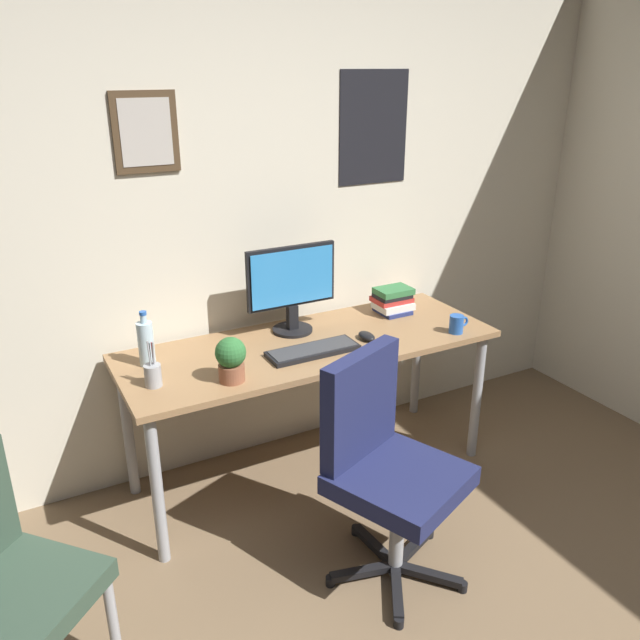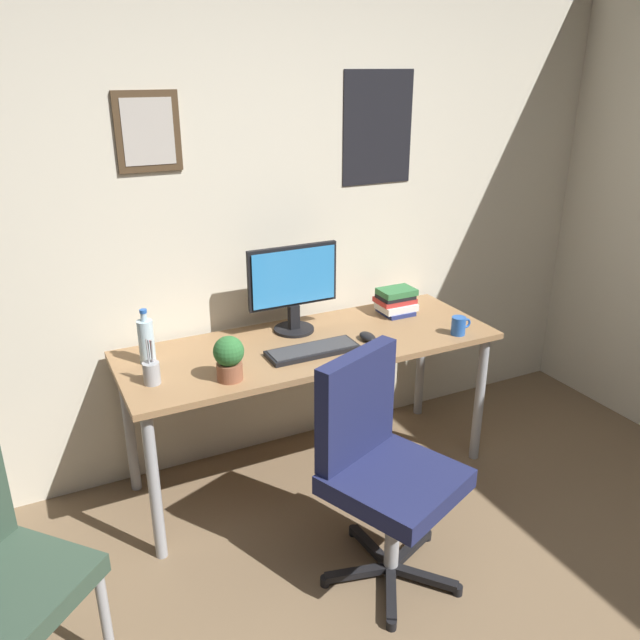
{
  "view_description": "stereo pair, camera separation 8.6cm",
  "coord_description": "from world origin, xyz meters",
  "views": [
    {
      "loc": [
        -1.11,
        -0.75,
        1.97
      ],
      "look_at": [
        0.18,
        1.64,
        0.89
      ],
      "focal_mm": 36.0,
      "sensor_mm": 36.0,
      "label": 1
    },
    {
      "loc": [
        -1.03,
        -0.79,
        1.97
      ],
      "look_at": [
        0.18,
        1.64,
        0.89
      ],
      "focal_mm": 36.0,
      "sensor_mm": 36.0,
      "label": 2
    }
  ],
  "objects": [
    {
      "name": "wall_back",
      "position": [
        0.0,
        2.15,
        1.3
      ],
      "size": [
        4.4,
        0.1,
        2.6
      ],
      "color": "beige",
      "rests_on": "ground_plane"
    },
    {
      "name": "computer_mouse",
      "position": [
        0.43,
        1.64,
        0.76
      ],
      "size": [
        0.06,
        0.11,
        0.04
      ],
      "color": "black",
      "rests_on": "desk"
    },
    {
      "name": "potted_plant",
      "position": [
        -0.3,
        1.54,
        0.84
      ],
      "size": [
        0.13,
        0.13,
        0.19
      ],
      "color": "brown",
      "rests_on": "desk"
    },
    {
      "name": "book_stack_left",
      "position": [
        0.75,
        1.9,
        0.8
      ],
      "size": [
        0.2,
        0.17,
        0.13
      ],
      "color": "navy",
      "rests_on": "desk"
    },
    {
      "name": "keyboard",
      "position": [
        0.13,
        1.63,
        0.75
      ],
      "size": [
        0.43,
        0.15,
        0.03
      ],
      "color": "black",
      "rests_on": "desk"
    },
    {
      "name": "office_chair",
      "position": [
        0.13,
        1.02,
        0.53
      ],
      "size": [
        0.6,
        0.61,
        0.95
      ],
      "color": "#1E234C",
      "rests_on": "ground_plane"
    },
    {
      "name": "pen_cup",
      "position": [
        -0.6,
        1.65,
        0.79
      ],
      "size": [
        0.07,
        0.07,
        0.2
      ],
      "color": "#9EA0A5",
      "rests_on": "desk"
    },
    {
      "name": "coffee_mug_near",
      "position": [
        0.87,
        1.51,
        0.78
      ],
      "size": [
        0.11,
        0.07,
        0.09
      ],
      "color": "#2659B2",
      "rests_on": "desk"
    },
    {
      "name": "desk",
      "position": [
        0.18,
        1.74,
        0.66
      ],
      "size": [
        1.81,
        0.65,
        0.74
      ],
      "color": "#936D47",
      "rests_on": "ground_plane"
    },
    {
      "name": "water_bottle",
      "position": [
        -0.57,
        1.86,
        0.84
      ],
      "size": [
        0.07,
        0.07,
        0.25
      ],
      "color": "silver",
      "rests_on": "desk"
    },
    {
      "name": "monitor",
      "position": [
        0.16,
        1.91,
        0.98
      ],
      "size": [
        0.46,
        0.2,
        0.43
      ],
      "color": "black",
      "rests_on": "desk"
    }
  ]
}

